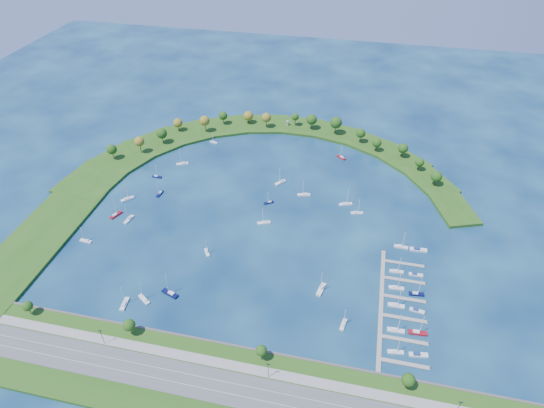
% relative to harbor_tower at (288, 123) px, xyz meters
% --- Properties ---
extents(ground, '(700.00, 700.00, 0.00)m').
position_rel_harbor_tower_xyz_m(ground, '(6.20, -115.99, -4.01)').
color(ground, '#071E45').
rests_on(ground, ground).
extents(south_shoreline, '(420.00, 43.10, 11.60)m').
position_rel_harbor_tower_xyz_m(south_shoreline, '(6.23, -238.88, -3.01)').
color(south_shoreline, '#255115').
rests_on(south_shoreline, ground).
extents(breakwater, '(286.74, 247.64, 2.00)m').
position_rel_harbor_tower_xyz_m(breakwater, '(-40.12, -67.28, -3.02)').
color(breakwater, '#255115').
rests_on(breakwater, ground).
extents(breakwater_trees, '(242.06, 87.88, 15.19)m').
position_rel_harbor_tower_xyz_m(breakwater_trees, '(-6.22, -27.19, 6.51)').
color(breakwater_trees, '#382314').
rests_on(breakwater_trees, breakwater).
extents(harbor_tower, '(2.60, 2.60, 3.91)m').
position_rel_harbor_tower_xyz_m(harbor_tower, '(0.00, 0.00, 0.00)').
color(harbor_tower, gray).
rests_on(harbor_tower, breakwater).
extents(dock_system, '(24.28, 82.00, 1.60)m').
position_rel_harbor_tower_xyz_m(dock_system, '(91.50, -176.99, -3.66)').
color(dock_system, gray).
rests_on(dock_system, ground).
extents(moored_boat_0, '(3.76, 8.83, 12.57)m').
position_rel_harbor_tower_xyz_m(moored_boat_0, '(-75.46, -142.09, -3.08)').
color(moored_boat_0, silver).
rests_on(moored_boat_0, ground).
extents(moored_boat_1, '(8.68, 5.38, 12.38)m').
position_rel_harbor_tower_xyz_m(moored_boat_1, '(9.51, -126.64, -3.09)').
color(moored_boat_1, silver).
rests_on(moored_boat_1, ground).
extents(moored_boat_2, '(3.48, 7.76, 11.02)m').
position_rel_harbor_tower_xyz_m(moored_boat_2, '(66.19, -194.34, -3.13)').
color(moored_boat_2, silver).
rests_on(moored_boat_2, ground).
extents(moored_boat_3, '(9.11, 6.16, 13.11)m').
position_rel_harbor_tower_xyz_m(moored_boat_3, '(-65.87, -73.49, -3.07)').
color(moored_boat_3, silver).
rests_on(moored_boat_3, ground).
extents(moored_boat_4, '(7.69, 6.33, 11.56)m').
position_rel_harbor_tower_xyz_m(moored_boat_4, '(49.45, -38.73, -3.11)').
color(moored_boat_4, maroon).
rests_on(moored_boat_4, ground).
extents(moored_boat_5, '(8.28, 6.72, 12.39)m').
position_rel_harbor_tower_xyz_m(moored_boat_5, '(-37.72, -200.98, -3.09)').
color(moored_boat_5, silver).
rests_on(moored_boat_5, ground).
extents(moored_boat_6, '(5.56, 8.90, 12.69)m').
position_rel_harbor_tower_xyz_m(moored_boat_6, '(-85.69, -139.94, -3.08)').
color(moored_boat_6, maroon).
rests_on(moored_boat_6, ground).
extents(moored_boat_7, '(4.63, 9.86, 13.98)m').
position_rel_harbor_tower_xyz_m(moored_boat_7, '(52.27, -173.81, -3.04)').
color(moored_boat_7, silver).
rests_on(moored_boat_7, ground).
extents(moored_boat_8, '(7.76, 2.78, 11.18)m').
position_rel_harbor_tower_xyz_m(moored_boat_8, '(-91.68, -166.53, -3.12)').
color(moored_boat_8, silver).
rests_on(moored_boat_8, ground).
extents(moored_boat_9, '(10.14, 5.86, 14.39)m').
position_rel_harbor_tower_xyz_m(moored_boat_9, '(-25.88, -194.23, -3.02)').
color(moored_boat_9, '#090D3C').
rests_on(moored_boat_9, ground).
extents(moored_boat_10, '(6.74, 3.32, 9.54)m').
position_rel_harbor_tower_xyz_m(moored_boat_10, '(-53.00, -38.11, -3.16)').
color(moored_boat_10, silver).
rests_on(moored_boat_10, ground).
extents(moored_boat_11, '(6.59, 5.12, 9.75)m').
position_rel_harbor_tower_xyz_m(moored_boat_11, '(7.82, -105.60, -3.16)').
color(moored_boat_11, '#090D3C').
rests_on(moored_boat_11, ground).
extents(moored_boat_12, '(3.38, 8.96, 12.86)m').
position_rel_harbor_tower_xyz_m(moored_boat_12, '(-46.35, -206.09, -3.08)').
color(moored_boat_12, silver).
rests_on(moored_boat_12, ground).
extents(moored_boat_13, '(7.75, 8.23, 13.00)m').
position_rel_harbor_tower_xyz_m(moored_boat_13, '(-86.20, -122.67, -3.07)').
color(moored_boat_13, silver).
rests_on(moored_boat_13, ground).
extents(moored_boat_14, '(8.09, 4.14, 11.45)m').
position_rel_harbor_tower_xyz_m(moored_boat_14, '(66.13, -103.87, -3.12)').
color(moored_boat_14, silver).
rests_on(moored_boat_14, ground).
extents(moored_boat_15, '(7.53, 8.20, 12.81)m').
position_rel_harbor_tower_xyz_m(moored_boat_15, '(10.80, -81.22, -3.08)').
color(moored_boat_15, silver).
rests_on(moored_boat_15, ground).
extents(moored_boat_16, '(9.05, 4.63, 12.81)m').
position_rel_harbor_tower_xyz_m(moored_boat_16, '(29.33, -91.97, -3.08)').
color(moored_boat_16, silver).
rests_on(moored_boat_16, ground).
extents(moored_boat_17, '(9.00, 5.57, 12.83)m').
position_rel_harbor_tower_xyz_m(moored_boat_17, '(58.07, -96.26, -3.08)').
color(moored_boat_17, silver).
rests_on(moored_boat_17, ground).
extents(moored_boat_18, '(7.15, 2.43, 10.34)m').
position_rel_harbor_tower_xyz_m(moored_boat_18, '(-77.73, -93.45, -3.15)').
color(moored_boat_18, '#090D3C').
rests_on(moored_boat_18, ground).
extents(moored_boat_19, '(5.28, 7.06, 10.35)m').
position_rel_harbor_tower_xyz_m(moored_boat_19, '(-17.05, -159.94, -3.14)').
color(moored_boat_19, silver).
rests_on(moored_boat_19, ground).
extents(moored_boat_20, '(2.59, 7.44, 10.75)m').
position_rel_harbor_tower_xyz_m(moored_boat_20, '(-67.29, -112.13, -3.14)').
color(moored_boat_20, '#090D3C').
rests_on(moored_boat_20, ground).
extents(docked_boat_0, '(7.85, 3.13, 11.22)m').
position_rel_harbor_tower_xyz_m(docked_boat_0, '(91.73, -204.75, -3.12)').
color(docked_boat_0, silver).
rests_on(docked_boat_0, ground).
extents(docked_boat_1, '(9.13, 3.82, 1.81)m').
position_rel_harbor_tower_xyz_m(docked_boat_1, '(102.17, -204.05, -3.34)').
color(docked_boat_1, silver).
rests_on(docked_boat_1, ground).
extents(docked_boat_2, '(8.59, 2.62, 12.54)m').
position_rel_harbor_tower_xyz_m(docked_boat_2, '(91.71, -192.24, -3.09)').
color(docked_boat_2, silver).
rests_on(docked_boat_2, ground).
extents(docked_boat_3, '(9.07, 3.05, 13.13)m').
position_rel_harbor_tower_xyz_m(docked_boat_3, '(102.21, -191.31, -3.07)').
color(docked_boat_3, maroon).
rests_on(docked_boat_3, ground).
extents(docked_boat_4, '(8.65, 2.50, 12.68)m').
position_rel_harbor_tower_xyz_m(docked_boat_4, '(91.71, -176.33, -3.08)').
color(docked_boat_4, silver).
rests_on(docked_boat_4, ground).
extents(docked_boat_5, '(7.73, 3.18, 1.53)m').
position_rel_harbor_tower_xyz_m(docked_boat_5, '(102.19, -177.31, -3.45)').
color(docked_boat_5, silver).
rests_on(docked_boat_5, ground).
extents(docked_boat_6, '(8.29, 2.74, 12.01)m').
position_rel_harbor_tower_xyz_m(docked_boat_6, '(91.72, -164.00, -3.10)').
color(docked_boat_6, silver).
rests_on(docked_boat_6, ground).
extents(docked_boat_7, '(8.14, 3.07, 11.67)m').
position_rel_harbor_tower_xyz_m(docked_boat_7, '(102.23, -165.98, -3.11)').
color(docked_boat_7, '#090D3C').
rests_on(docked_boat_7, ground).
extents(docked_boat_8, '(7.86, 2.86, 11.31)m').
position_rel_harbor_tower_xyz_m(docked_boat_8, '(91.73, -151.49, -3.12)').
color(docked_boat_8, silver).
rests_on(docked_boat_8, ground).
extents(docked_boat_9, '(7.73, 2.28, 1.57)m').
position_rel_harbor_tower_xyz_m(docked_boat_9, '(102.19, -151.68, -3.43)').
color(docked_boat_9, silver).
rests_on(docked_boat_9, ground).
extents(docked_boat_10, '(8.23, 2.54, 11.99)m').
position_rel_harbor_tower_xyz_m(docked_boat_10, '(94.12, -130.42, -3.10)').
color(docked_boat_10, silver).
rests_on(docked_boat_10, ground).
extents(docked_boat_11, '(10.08, 3.32, 2.03)m').
position_rel_harbor_tower_xyz_m(docked_boat_11, '(104.06, -130.88, -3.26)').
color(docked_boat_11, silver).
rests_on(docked_boat_11, ground).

